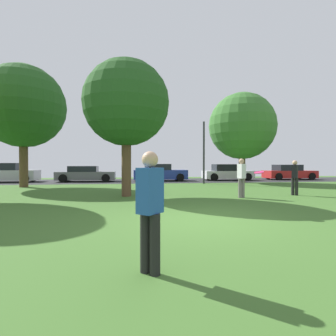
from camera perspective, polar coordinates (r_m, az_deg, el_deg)
name	(u,v)px	position (r m, az deg, el deg)	size (l,w,h in m)	color
ground_plane	(200,220)	(6.95, 6.81, -11.06)	(44.00, 44.00, 0.00)	#3D6628
road_strip	(151,181)	(22.68, -3.61, -2.74)	(44.00, 6.40, 0.01)	#28282B
birch_tree_lone	(126,103)	(12.26, -8.93, 13.50)	(3.82, 3.82, 6.05)	brown
oak_tree_left	(242,126)	(21.40, 15.57, 8.60)	(5.07, 5.07, 6.87)	brown
maple_tree_far	(23,107)	(19.07, -28.57, 11.48)	(5.08, 5.08, 7.54)	brown
person_thrower	(150,207)	(3.52, -3.86, -8.25)	(0.38, 0.38, 1.60)	black
person_catcher	(295,176)	(13.49, 25.48, -1.58)	(0.38, 0.38, 1.60)	black
person_walking	(241,176)	(11.74, 15.44, -1.68)	(0.30, 0.36, 1.66)	slate
frisbee_disc	(259,172)	(7.94, 18.88, -0.87)	(0.38, 0.38, 0.07)	#EA2D6B
parked_car_silver	(8,173)	(24.59, -31.09, -0.99)	(4.37, 1.97, 1.51)	#B7B7BC
parked_car_grey	(86,174)	(22.65, -17.16, -1.29)	(4.60, 2.07, 1.26)	slate
parked_car_blue	(160,173)	(22.63, -1.82, -1.08)	(4.48, 2.06, 1.43)	#233893
parked_car_white	(227,173)	(24.16, 12.51, -1.03)	(4.32, 1.96, 1.40)	white
parked_car_red	(289,173)	(27.03, 24.45, -0.91)	(4.58, 2.03, 1.36)	#B21E1E
street_lamp_post	(204,153)	(19.51, 7.67, 3.27)	(0.14, 0.14, 4.50)	#2D2D33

